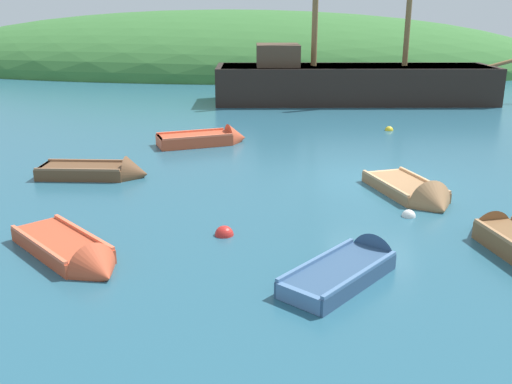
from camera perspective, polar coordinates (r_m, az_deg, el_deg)
name	(u,v)px	position (r m, az deg, el deg)	size (l,w,h in m)	color
ground_plane	(375,182)	(16.87, 11.76, 0.94)	(120.00, 120.00, 0.00)	#285B70
shore_hill	(228,67)	(49.83, -2.81, 12.32)	(54.65, 23.48, 9.36)	#387033
sailing_ship	(351,89)	(31.25, 9.42, 10.12)	(17.27, 5.20, 11.10)	black
rowboat_center	(101,173)	(17.63, -15.15, 1.80)	(3.26, 1.25, 1.07)	brown
rowboat_outer_left	(416,196)	(15.67, 15.65, -0.36)	(2.34, 3.39, 1.21)	#9E7047
rowboat_outer_right	(74,256)	(12.05, -17.66, -6.06)	(3.12, 2.92, 1.00)	#C64C2D
rowboat_near_dock	(353,269)	(11.08, 9.63, -7.54)	(2.60, 3.09, 0.97)	#335175
rowboat_portside	(208,140)	(21.29, -4.79, 5.15)	(3.45, 2.46, 1.11)	#C64C2D
buoy_yellow	(389,130)	(24.28, 13.11, 5.99)	(0.34, 0.34, 0.34)	yellow
buoy_red	(224,235)	(12.75, -3.18, -4.29)	(0.42, 0.42, 0.42)	red
buoy_white	(409,216)	(14.32, 14.95, -2.36)	(0.34, 0.34, 0.34)	white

